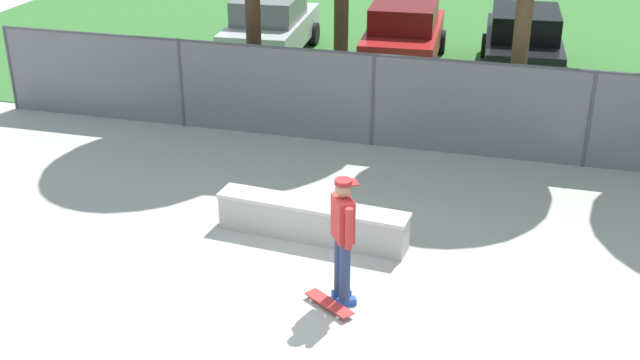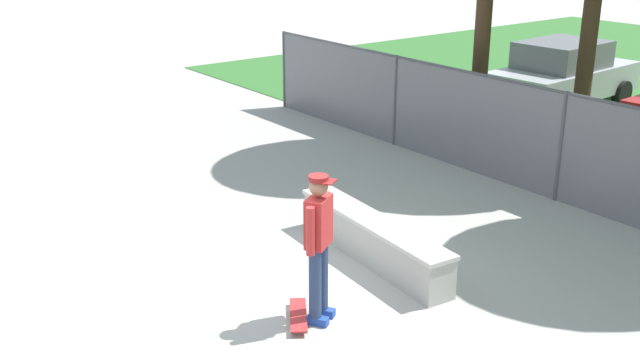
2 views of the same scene
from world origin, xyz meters
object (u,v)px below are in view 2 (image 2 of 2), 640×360
object	(u,v)px
skateboard	(298,315)
car_silver	(563,74)
skateboarder	(319,241)
concrete_ledge	(373,239)

from	to	relation	value
skateboard	car_silver	size ratio (longest dim) A/B	0.18
car_silver	skateboarder	bearing A→B (deg)	-67.04
concrete_ledge	car_silver	size ratio (longest dim) A/B	0.72
skateboarder	skateboard	distance (m)	0.99
skateboarder	skateboard	xyz separation A→B (m)	(-0.13, -0.21, -0.96)
skateboarder	skateboard	bearing A→B (deg)	-121.36
skateboarder	skateboard	world-z (taller)	skateboarder
skateboard	car_silver	bearing A→B (deg)	112.02
skateboard	concrete_ledge	bearing A→B (deg)	112.39
concrete_ledge	skateboard	world-z (taller)	concrete_ledge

